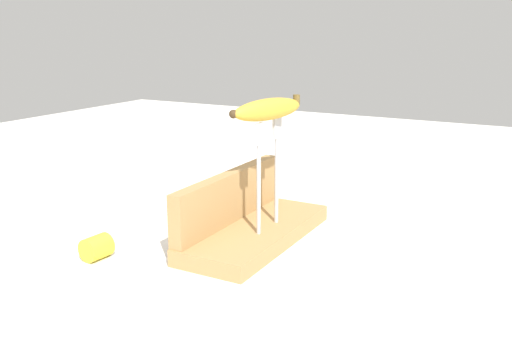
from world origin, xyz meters
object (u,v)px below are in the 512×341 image
at_px(fork_stand_center, 268,165).
at_px(banana_chunk_near, 97,247).
at_px(fork_fallen_near, 190,214).
at_px(banana_raised_center, 268,109).

distance_m(fork_stand_center, banana_chunk_near, 0.31).
bearing_deg(fork_fallen_near, fork_stand_center, -105.84).
distance_m(banana_raised_center, fork_fallen_near, 0.32).
bearing_deg(banana_raised_center, fork_fallen_near, 74.14).
height_order(banana_raised_center, banana_chunk_near, banana_raised_center).
bearing_deg(banana_raised_center, banana_chunk_near, 132.77).
height_order(fork_fallen_near, banana_chunk_near, banana_chunk_near).
bearing_deg(fork_fallen_near, banana_raised_center, -105.86).
relative_size(banana_raised_center, banana_chunk_near, 3.39).
distance_m(fork_fallen_near, banana_chunk_near, 0.25).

